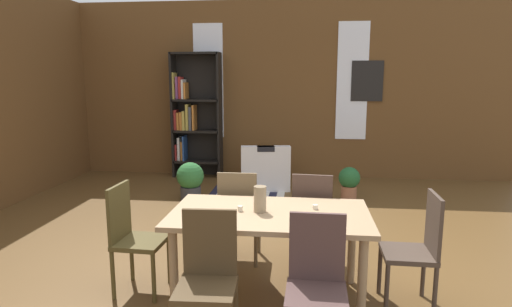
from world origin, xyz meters
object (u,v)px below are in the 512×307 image
at_px(dining_chair_far_left, 239,213).
at_px(armchair_white, 265,171).
at_px(vase_on_table, 260,199).
at_px(dining_chair_near_right, 316,281).
at_px(potted_plant_corner, 349,182).
at_px(dining_chair_head_left, 132,235).
at_px(dining_chair_head_right, 418,247).
at_px(potted_plant_by_shelf, 190,180).
at_px(dining_chair_near_left, 208,276).
at_px(bookshelf_tall, 193,115).
at_px(dining_table, 270,223).
at_px(dining_chair_far_right, 312,216).

height_order(dining_chair_far_left, armchair_white, dining_chair_far_left).
bearing_deg(vase_on_table, dining_chair_far_left, 112.40).
xyz_separation_m(dining_chair_near_right, potted_plant_corner, (0.60, 3.80, -0.23)).
bearing_deg(dining_chair_head_left, dining_chair_head_right, -0.11).
xyz_separation_m(vase_on_table, dining_chair_head_right, (1.27, -0.00, -0.35)).
bearing_deg(vase_on_table, potted_plant_by_shelf, 115.72).
relative_size(dining_chair_near_left, bookshelf_tall, 0.41).
height_order(dining_chair_head_right, potted_plant_corner, dining_chair_head_right).
bearing_deg(potted_plant_corner, dining_table, -107.22).
relative_size(bookshelf_tall, potted_plant_corner, 4.53).
bearing_deg(armchair_white, dining_table, -84.12).
xyz_separation_m(dining_table, dining_chair_near_left, (-0.37, -0.69, -0.15)).
xyz_separation_m(dining_chair_head_left, armchair_white, (0.80, 3.73, -0.23)).
relative_size(dining_chair_near_left, dining_chair_near_right, 1.00).
xyz_separation_m(armchair_white, potted_plant_corner, (1.35, -0.62, 0.00)).
distance_m(dining_chair_head_right, dining_chair_near_right, 1.07).
distance_m(dining_table, dining_chair_far_right, 0.79).
bearing_deg(dining_chair_near_right, dining_chair_head_right, 39.96).
distance_m(dining_chair_far_right, bookshelf_tall, 4.36).
height_order(dining_table, bookshelf_tall, bookshelf_tall).
bearing_deg(bookshelf_tall, dining_chair_near_right, -67.10).
distance_m(dining_table, potted_plant_corner, 3.28).
bearing_deg(dining_chair_far_left, armchair_white, 90.36).
distance_m(vase_on_table, dining_chair_near_right, 0.89).
height_order(dining_chair_near_left, potted_plant_corner, dining_chair_near_left).
bearing_deg(armchair_white, dining_chair_head_left, -102.17).
bearing_deg(dining_chair_near_right, dining_chair_near_left, -179.99).
bearing_deg(dining_chair_far_right, dining_chair_head_left, -156.14).
bearing_deg(dining_chair_head_right, dining_chair_far_right, 140.16).
xyz_separation_m(dining_table, bookshelf_tall, (-1.79, 4.42, 0.49)).
relative_size(potted_plant_by_shelf, potted_plant_corner, 1.16).
xyz_separation_m(dining_table, dining_chair_head_right, (1.19, -0.00, -0.15)).
distance_m(dining_chair_far_right, dining_chair_near_left, 1.56).
xyz_separation_m(dining_chair_near_left, dining_chair_head_right, (1.56, 0.69, 0.00)).
height_order(vase_on_table, dining_chair_near_left, vase_on_table).
xyz_separation_m(dining_chair_head_left, bookshelf_tall, (-0.60, 4.42, 0.64)).
height_order(vase_on_table, dining_chair_head_left, vase_on_table).
height_order(dining_chair_head_left, bookshelf_tall, bookshelf_tall).
distance_m(vase_on_table, potted_plant_by_shelf, 3.15).
xyz_separation_m(vase_on_table, dining_chair_far_right, (0.44, 0.69, -0.35)).
bearing_deg(dining_chair_head_right, potted_plant_by_shelf, 133.09).
relative_size(dining_chair_far_right, dining_chair_near_left, 1.00).
bearing_deg(vase_on_table, dining_chair_head_right, -0.06).
xyz_separation_m(dining_chair_near_right, armchair_white, (-0.75, 4.42, -0.23)).
bearing_deg(dining_chair_head_left, dining_table, -0.17).
relative_size(armchair_white, potted_plant_by_shelf, 1.54).
bearing_deg(dining_chair_head_left, dining_chair_far_right, 23.86).
height_order(vase_on_table, potted_plant_by_shelf, vase_on_table).
relative_size(dining_table, armchair_white, 1.80).
relative_size(vase_on_table, potted_plant_by_shelf, 0.36).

